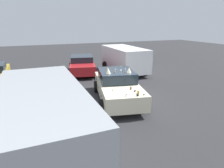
# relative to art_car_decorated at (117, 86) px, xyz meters

# --- Properties ---
(ground_plane) EXTENTS (60.00, 60.00, 0.00)m
(ground_plane) POSITION_rel_art_car_decorated_xyz_m (-0.06, 0.01, -0.75)
(ground_plane) COLOR #2D2D30
(art_car_decorated) EXTENTS (4.93, 2.83, 1.76)m
(art_car_decorated) POSITION_rel_art_car_decorated_xyz_m (0.00, 0.00, 0.00)
(art_car_decorated) COLOR beige
(art_car_decorated) RESTS_ON ground
(parked_van_near_left) EXTENTS (4.89, 2.31, 2.29)m
(parked_van_near_left) POSITION_rel_art_car_decorated_xyz_m (-3.90, 3.78, 0.52)
(parked_van_near_left) COLOR #9EA3A8
(parked_van_near_left) RESTS_ON ground
(parked_van_behind_right) EXTENTS (4.84, 2.38, 2.00)m
(parked_van_behind_right) POSITION_rel_art_car_decorated_xyz_m (5.21, -2.89, 0.38)
(parked_van_behind_right) COLOR silver
(parked_van_behind_right) RESTS_ON ground
(parked_sedan_row_back_far) EXTENTS (4.53, 2.72, 1.36)m
(parked_sedan_row_back_far) POSITION_rel_art_car_decorated_xyz_m (6.22, 0.26, -0.05)
(parked_sedan_row_back_far) COLOR red
(parked_sedan_row_back_far) RESTS_ON ground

